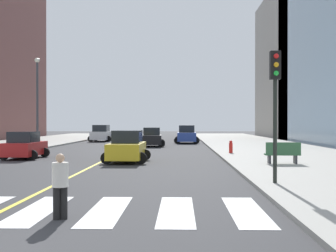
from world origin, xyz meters
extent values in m
cube|color=#9E9B93|center=(12.20, 20.00, 0.07)|extent=(10.00, 120.00, 0.15)
cube|color=silver|center=(0.90, 4.00, 0.01)|extent=(0.90, 4.00, 0.01)
cube|color=silver|center=(2.70, 4.00, 0.01)|extent=(0.90, 4.00, 0.01)
cube|color=silver|center=(4.50, 4.00, 0.01)|extent=(0.90, 4.00, 0.01)
cube|color=silver|center=(6.30, 4.00, 0.01)|extent=(0.90, 4.00, 0.01)
cube|color=yellow|center=(0.00, 40.00, 0.01)|extent=(0.16, 80.00, 0.01)
cube|color=#9E9B93|center=(27.20, 60.29, 11.15)|extent=(18.00, 24.00, 22.31)
cube|color=silver|center=(-5.02, 45.87, 0.74)|extent=(2.12, 4.55, 0.97)
cube|color=#1E2328|center=(-5.02, 45.60, 1.61)|extent=(1.76, 2.29, 0.82)
cylinder|color=black|center=(-3.95, 47.25, 0.37)|extent=(0.74, 0.25, 0.73)
cylinder|color=black|center=(-6.04, 47.28, 0.37)|extent=(0.74, 0.25, 0.73)
cylinder|color=black|center=(-4.00, 44.45, 0.37)|extent=(0.74, 0.25, 0.73)
cylinder|color=black|center=(-6.09, 44.48, 0.37)|extent=(0.74, 0.25, 0.73)
cube|color=gold|center=(1.52, 17.89, 0.67)|extent=(1.91, 4.13, 0.88)
cube|color=#1E2328|center=(1.52, 18.13, 1.47)|extent=(1.59, 2.07, 0.74)
cylinder|color=black|center=(0.55, 16.62, 0.33)|extent=(0.67, 0.22, 0.67)
cylinder|color=black|center=(2.45, 16.60, 0.33)|extent=(0.67, 0.22, 0.67)
cylinder|color=black|center=(0.58, 19.17, 0.33)|extent=(0.67, 0.22, 0.67)
cylinder|color=black|center=(2.48, 19.15, 0.33)|extent=(0.67, 0.22, 0.67)
cube|color=#2D479E|center=(5.33, 41.40, 0.73)|extent=(2.07, 4.49, 0.96)
cube|color=#1E2328|center=(5.34, 41.67, 1.59)|extent=(1.73, 2.25, 0.81)
cylinder|color=black|center=(4.29, 40.03, 0.36)|extent=(0.73, 0.24, 0.72)
cylinder|color=black|center=(6.35, 40.01, 0.36)|extent=(0.73, 0.24, 0.72)
cylinder|color=black|center=(4.32, 42.80, 0.36)|extent=(0.73, 0.24, 0.72)
cylinder|color=black|center=(6.38, 42.78, 0.36)|extent=(0.73, 0.24, 0.72)
cube|color=red|center=(-5.29, 20.25, 0.63)|extent=(1.76, 3.87, 0.83)
cube|color=#1E2328|center=(-5.29, 20.02, 1.38)|extent=(1.48, 1.94, 0.70)
cylinder|color=black|center=(-4.39, 21.45, 0.31)|extent=(0.63, 0.20, 0.62)
cylinder|color=black|center=(-6.18, 21.45, 0.31)|extent=(0.63, 0.20, 0.62)
cylinder|color=black|center=(-4.40, 19.05, 0.31)|extent=(0.63, 0.20, 0.62)
cylinder|color=black|center=(-6.19, 19.06, 0.31)|extent=(0.63, 0.20, 0.62)
cube|color=black|center=(1.87, 34.53, 0.67)|extent=(2.00, 4.15, 0.87)
cube|color=#1E2328|center=(1.87, 34.78, 1.46)|extent=(1.63, 2.10, 0.74)
cylinder|color=black|center=(0.98, 33.23, 0.33)|extent=(0.67, 0.24, 0.66)
cylinder|color=black|center=(2.87, 33.31, 0.33)|extent=(0.67, 0.24, 0.66)
cylinder|color=black|center=(0.88, 35.76, 0.33)|extent=(0.67, 0.24, 0.66)
cylinder|color=black|center=(2.77, 35.83, 0.33)|extent=(0.67, 0.24, 0.66)
cylinder|color=black|center=(7.96, 8.27, 1.98)|extent=(0.14, 0.14, 3.67)
cube|color=black|center=(7.96, 8.27, 4.32)|extent=(0.36, 0.28, 1.00)
sphere|color=red|center=(7.96, 8.10, 4.62)|extent=(0.18, 0.18, 0.18)
sphere|color=orange|center=(7.96, 8.10, 4.32)|extent=(0.18, 0.18, 0.18)
sphere|color=green|center=(7.96, 8.10, 4.02)|extent=(0.18, 0.18, 0.18)
cube|color=#33603D|center=(9.93, 15.62, 0.63)|extent=(1.80, 0.56, 0.08)
cube|color=#33603D|center=(9.93, 15.38, 0.97)|extent=(1.80, 0.06, 0.60)
cube|color=#2D2D33|center=(9.25, 15.62, 0.37)|extent=(0.10, 0.48, 0.44)
cube|color=#2D2D33|center=(10.60, 15.62, 0.37)|extent=(0.10, 0.48, 0.44)
cylinder|color=black|center=(1.84, 2.97, 0.38)|extent=(0.18, 0.18, 0.77)
cylinder|color=black|center=(1.69, 2.92, 0.38)|extent=(0.18, 0.18, 0.77)
cylinder|color=beige|center=(1.77, 2.95, 1.06)|extent=(0.38, 0.38, 0.58)
sphere|color=tan|center=(1.77, 2.95, 1.45)|extent=(0.21, 0.21, 0.21)
cylinder|color=red|center=(8.18, 23.60, 0.50)|extent=(0.26, 0.26, 0.70)
sphere|color=red|center=(8.18, 23.60, 0.93)|extent=(0.22, 0.22, 0.22)
cylinder|color=#38383D|center=(-7.91, 30.56, 3.88)|extent=(0.20, 0.20, 7.46)
sphere|color=silver|center=(-7.91, 30.56, 7.76)|extent=(0.44, 0.44, 0.44)
camera|label=1|loc=(4.60, -7.26, 2.28)|focal=46.65mm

